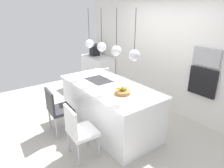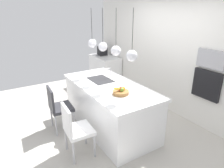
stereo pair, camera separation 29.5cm
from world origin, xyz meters
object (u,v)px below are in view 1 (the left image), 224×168
(oven, at_px, (203,82))
(coffee_machine, at_px, (95,51))
(microwave, at_px, (207,57))
(chair_middle, at_px, (79,130))
(chair_near, at_px, (57,108))
(fruit_bowl, at_px, (123,91))

(oven, bearing_deg, coffee_machine, -175.21)
(coffee_machine, bearing_deg, microwave, 4.79)
(microwave, xyz_separation_m, chair_middle, (-0.55, -2.49, -0.92))
(oven, relative_size, chair_near, 0.62)
(chair_middle, bearing_deg, coffee_machine, 143.79)
(fruit_bowl, distance_m, oven, 1.72)
(coffee_machine, xyz_separation_m, oven, (3.54, 0.30, -0.09))
(microwave, distance_m, oven, 0.50)
(coffee_machine, relative_size, chair_middle, 0.42)
(microwave, bearing_deg, chair_middle, -102.57)
(coffee_machine, distance_m, oven, 3.56)
(coffee_machine, height_order, chair_near, coffee_machine)
(oven, distance_m, chair_near, 2.89)
(fruit_bowl, bearing_deg, coffee_machine, 156.12)
(microwave, relative_size, oven, 0.96)
(fruit_bowl, distance_m, chair_middle, 0.96)
(coffee_machine, xyz_separation_m, microwave, (3.54, 0.30, 0.41))
(oven, height_order, chair_middle, oven)
(chair_near, xyz_separation_m, chair_middle, (0.87, -0.00, -0.01))
(fruit_bowl, height_order, chair_near, fruit_bowl)
(oven, height_order, chair_near, oven)
(fruit_bowl, bearing_deg, oven, 72.60)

